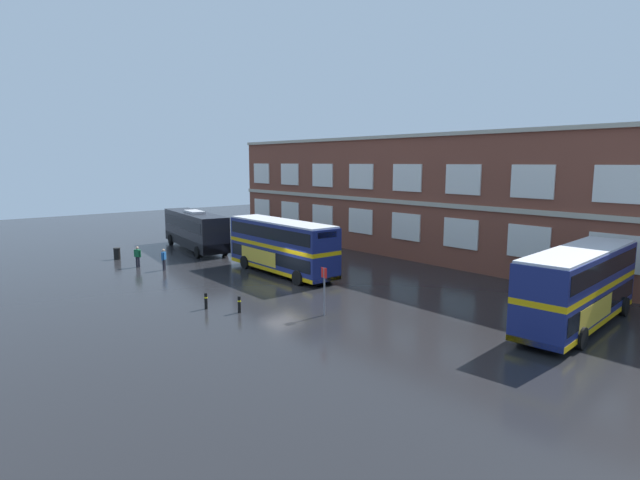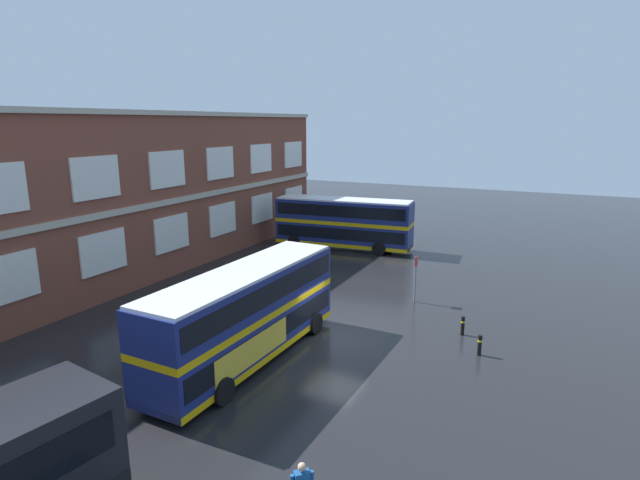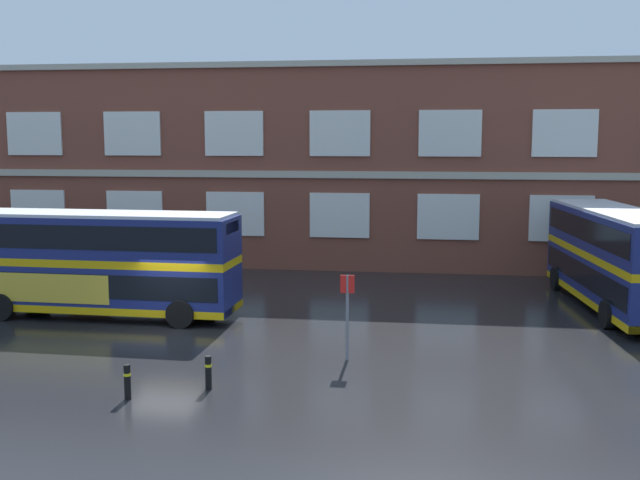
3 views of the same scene
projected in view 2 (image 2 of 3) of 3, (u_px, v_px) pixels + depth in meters
ground_plane at (298, 333)px, 24.81m from camera, size 120.00×120.00×0.00m
brick_terminal_building at (50, 206)px, 29.61m from camera, size 49.89×8.19×10.80m
double_decker_near at (246, 314)px, 21.46m from camera, size 11.06×3.08×4.07m
double_decker_middle at (344, 222)px, 40.93m from camera, size 3.65×11.20×4.07m
bus_stand_flag at (416, 275)px, 28.64m from camera, size 0.44×0.10×2.70m
safety_bollard_west at (480, 345)px, 22.30m from camera, size 0.19×0.19×0.95m
safety_bollard_east at (463, 325)px, 24.42m from camera, size 0.19×0.19×0.95m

